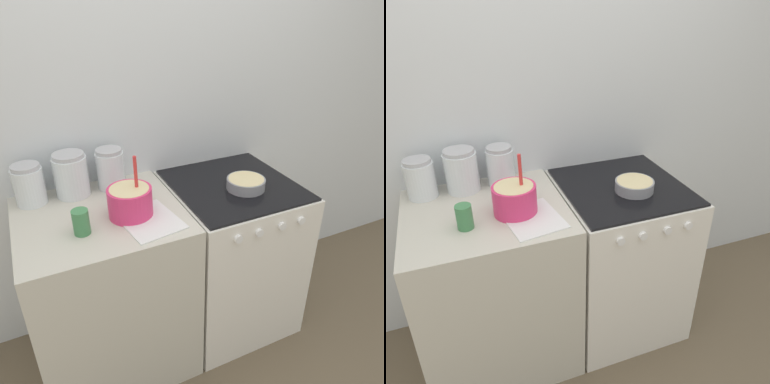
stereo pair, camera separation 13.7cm
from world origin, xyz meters
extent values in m
plane|color=brown|center=(0.00, 0.00, 0.00)|extent=(12.00, 12.00, 0.00)
cube|color=silver|center=(0.00, 0.72, 1.20)|extent=(4.53, 0.05, 2.40)
cube|color=beige|center=(-0.38, 0.35, 0.47)|extent=(0.77, 0.70, 0.93)
cube|color=white|center=(0.35, 0.35, 0.46)|extent=(0.66, 0.70, 0.92)
cube|color=black|center=(0.35, 0.35, 0.93)|extent=(0.63, 0.67, 0.01)
cylinder|color=white|center=(0.16, -0.01, 0.85)|extent=(0.04, 0.02, 0.04)
cylinder|color=white|center=(0.28, -0.01, 0.85)|extent=(0.04, 0.02, 0.04)
cylinder|color=white|center=(0.41, -0.01, 0.85)|extent=(0.04, 0.02, 0.04)
cylinder|color=white|center=(0.53, -0.01, 0.85)|extent=(0.04, 0.02, 0.04)
cylinder|color=#E0336B|center=(-0.25, 0.28, 1.00)|extent=(0.20, 0.20, 0.14)
cylinder|color=beige|center=(-0.25, 0.28, 1.04)|extent=(0.18, 0.18, 0.08)
cylinder|color=red|center=(-0.21, 0.28, 1.09)|extent=(0.02, 0.02, 0.27)
cylinder|color=gray|center=(0.38, 0.27, 0.96)|extent=(0.20, 0.20, 0.06)
cylinder|color=beige|center=(0.38, 0.27, 0.97)|extent=(0.19, 0.19, 0.05)
cylinder|color=silver|center=(-0.65, 0.60, 1.03)|extent=(0.15, 0.15, 0.18)
cylinder|color=white|center=(-0.65, 0.60, 0.99)|extent=(0.13, 0.13, 0.11)
cylinder|color=#B2B2B7|center=(-0.65, 0.60, 1.13)|extent=(0.13, 0.13, 0.02)
cylinder|color=silver|center=(-0.45, 0.60, 1.04)|extent=(0.17, 0.17, 0.20)
cylinder|color=olive|center=(-0.45, 0.60, 1.00)|extent=(0.15, 0.15, 0.12)
cylinder|color=#B2B2B7|center=(-0.45, 0.60, 1.15)|extent=(0.15, 0.15, 0.02)
cylinder|color=silver|center=(-0.25, 0.60, 1.03)|extent=(0.15, 0.15, 0.19)
cylinder|color=silver|center=(-0.25, 0.60, 0.99)|extent=(0.13, 0.13, 0.12)
cylinder|color=#B2B2B7|center=(-0.25, 0.60, 1.14)|extent=(0.13, 0.13, 0.02)
cylinder|color=#3F7F4C|center=(-0.48, 0.22, 0.99)|extent=(0.07, 0.07, 0.11)
cube|color=white|center=(-0.19, 0.19, 0.94)|extent=(0.28, 0.33, 0.01)
camera|label=1|loc=(-0.63, -1.18, 1.85)|focal=35.00mm
camera|label=2|loc=(-0.51, -1.24, 1.85)|focal=35.00mm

